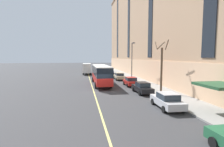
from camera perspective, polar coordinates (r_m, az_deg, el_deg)
The scene contains 12 objects.
ground_plane at distance 25.74m, azimuth -2.93°, elevation -5.86°, with size 260.00×260.00×0.00m, color #38383A.
sidewalk at distance 30.65m, azimuth 12.20°, elevation -4.01°, with size 4.03×160.00×0.15m, color gray.
city_bus at distance 31.41m, azimuth -3.60°, elevation -0.06°, with size 2.78×11.92×3.50m.
parked_car_navy_0 at distance 53.38m, azimuth -0.71°, elevation 0.85°, with size 2.01×4.61×1.56m.
parked_car_black_1 at distance 24.72m, azimuth 9.83°, elevation -4.56°, with size 1.94×4.64×1.56m.
parked_car_silver_2 at distance 18.14m, azimuth 17.55°, elevation -8.37°, with size 2.15×4.57×1.56m.
parked_car_champagne_3 at distance 38.77m, azimuth 2.40°, elevation -0.88°, with size 2.08×4.73×1.56m.
parked_car_red_4 at distance 30.52m, azimuth 6.14°, elevation -2.61°, with size 2.03×4.32×1.56m.
box_truck at distance 51.02m, azimuth -8.18°, elevation 1.72°, with size 2.55×7.48×3.16m.
street_tree_mid_block at distance 25.03m, azimuth 15.84°, elevation 2.21°, with size 1.88×1.84×7.18m.
street_lamp at distance 35.49m, azimuth 6.62°, elevation 5.05°, with size 0.36×1.48×7.75m.
lane_centerline at distance 28.57m, azimuth -6.35°, elevation -4.75°, with size 0.16×140.00×0.01m, color #E0D66B.
Camera 1 is at (-2.87, -25.08, 5.03)m, focal length 28.00 mm.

